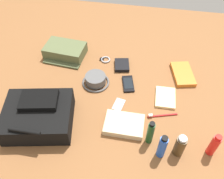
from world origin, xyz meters
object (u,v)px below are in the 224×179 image
(cologne_bottle, at_px, (180,146))
(wristwatch, at_px, (105,60))
(bucket_hat, at_px, (96,80))
(notepad, at_px, (165,98))
(backpack, at_px, (39,115))
(folded_towel, at_px, (124,125))
(wallet, at_px, (122,65))
(cell_phone, at_px, (128,84))
(sunscreen_spray, at_px, (214,145))
(toothbrush, at_px, (161,115))
(shampoo_bottle, at_px, (150,133))
(media_player, at_px, (119,105))
(deodorant_spray, at_px, (162,147))
(paperback_novel, at_px, (183,74))
(toiletry_pouch, at_px, (65,51))

(cologne_bottle, bearing_deg, wristwatch, -51.60)
(bucket_hat, height_order, notepad, bucket_hat)
(notepad, bearing_deg, cologne_bottle, 100.80)
(cologne_bottle, bearing_deg, backpack, -4.34)
(folded_towel, bearing_deg, wallet, -80.32)
(cell_phone, bearing_deg, sunscreen_spray, 139.95)
(toothbrush, bearing_deg, shampoo_bottle, 71.74)
(wallet, relative_size, notepad, 0.73)
(bucket_hat, distance_m, cologne_bottle, 0.61)
(sunscreen_spray, relative_size, media_player, 1.55)
(toothbrush, bearing_deg, sunscreen_spray, 144.31)
(toothbrush, relative_size, folded_towel, 0.79)
(deodorant_spray, distance_m, toothbrush, 0.23)
(bucket_hat, xyz_separation_m, deodorant_spray, (-0.40, 0.40, 0.05))
(bucket_hat, height_order, wallet, bucket_hat)
(media_player, relative_size, wristwatch, 1.31)
(backpack, relative_size, media_player, 4.13)
(paperback_novel, bearing_deg, backpack, 32.82)
(folded_towel, bearing_deg, paperback_novel, -125.36)
(toothbrush, bearing_deg, cell_phone, -44.60)
(sunscreen_spray, distance_m, folded_towel, 0.43)
(cologne_bottle, height_order, media_player, cologne_bottle)
(sunscreen_spray, height_order, shampoo_bottle, shampoo_bottle)
(cell_phone, distance_m, folded_towel, 0.30)
(cologne_bottle, xyz_separation_m, notepad, (0.07, -0.33, -0.06))
(cologne_bottle, distance_m, toothbrush, 0.22)
(toiletry_pouch, distance_m, shampoo_bottle, 0.81)
(sunscreen_spray, relative_size, wallet, 1.31)
(sunscreen_spray, xyz_separation_m, shampoo_bottle, (0.29, -0.01, 0.01))
(cell_phone, relative_size, wallet, 1.27)
(sunscreen_spray, relative_size, paperback_novel, 0.65)
(shampoo_bottle, bearing_deg, wristwatch, -59.28)
(backpack, height_order, toothbrush, backpack)
(sunscreen_spray, height_order, wallet, sunscreen_spray)
(toiletry_pouch, bearing_deg, deodorant_spray, 136.77)
(sunscreen_spray, xyz_separation_m, cell_phone, (0.44, -0.37, -0.06))
(paperback_novel, distance_m, notepad, 0.23)
(wallet, bearing_deg, notepad, 131.57)
(notepad, xyz_separation_m, folded_towel, (0.21, 0.23, 0.01))
(deodorant_spray, height_order, notepad, deodorant_spray)
(wallet, bearing_deg, shampoo_bottle, 101.82)
(toiletry_pouch, xyz_separation_m, cell_phone, (-0.45, 0.19, -0.03))
(wristwatch, bearing_deg, wallet, 160.60)
(cell_phone, bearing_deg, toiletry_pouch, -23.48)
(cologne_bottle, bearing_deg, sunscreen_spray, -170.08)
(shampoo_bottle, distance_m, toothbrush, 0.18)
(media_player, relative_size, notepad, 0.62)
(deodorant_spray, bearing_deg, paperback_novel, -101.81)
(bucket_hat, height_order, deodorant_spray, deodorant_spray)
(shampoo_bottle, height_order, folded_towel, shampoo_bottle)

